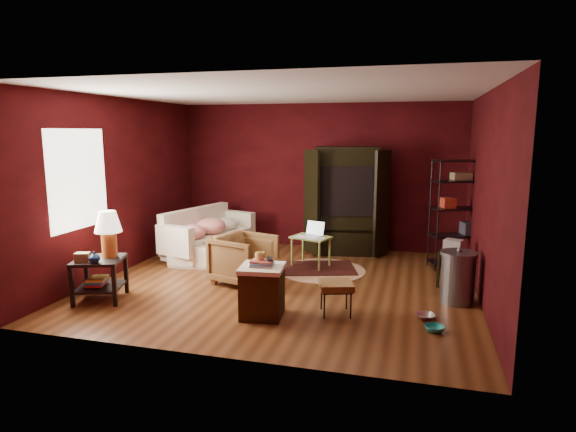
# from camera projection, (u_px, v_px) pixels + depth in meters

# --- Properties ---
(room) EXTENTS (5.54, 5.04, 2.84)m
(room) POSITION_uv_depth(u_px,v_px,m) (282.00, 191.00, 7.02)
(room) COLOR brown
(room) RESTS_ON ground
(sofa) EXTENTS (0.65, 1.90, 0.73)m
(sofa) POSITION_uv_depth(u_px,v_px,m) (208.00, 236.00, 8.83)
(sofa) COLOR white
(sofa) RESTS_ON ground
(armchair) EXTENTS (0.93, 0.97, 0.81)m
(armchair) POSITION_uv_depth(u_px,v_px,m) (244.00, 257.00, 7.22)
(armchair) COLOR black
(armchair) RESTS_ON ground
(pet_bowl_steel) EXTENTS (0.24, 0.12, 0.23)m
(pet_bowl_steel) POSITION_uv_depth(u_px,v_px,m) (426.00, 309.00, 5.87)
(pet_bowl_steel) COLOR silver
(pet_bowl_steel) RESTS_ON ground
(pet_bowl_turquoise) EXTENTS (0.23, 0.15, 0.22)m
(pet_bowl_turquoise) POSITION_uv_depth(u_px,v_px,m) (435.00, 322.00, 5.49)
(pet_bowl_turquoise) COLOR teal
(pet_bowl_turquoise) RESTS_ON ground
(vase) EXTENTS (0.17, 0.17, 0.15)m
(vase) POSITION_uv_depth(u_px,v_px,m) (94.00, 257.00, 6.23)
(vase) COLOR #0D1B42
(vase) RESTS_ON side_table
(mug) EXTENTS (0.13, 0.11, 0.12)m
(mug) POSITION_uv_depth(u_px,v_px,m) (260.00, 255.00, 5.86)
(mug) COLOR #FFF17C
(mug) RESTS_ON hamper
(side_table) EXTENTS (0.77, 0.77, 1.21)m
(side_table) POSITION_uv_depth(u_px,v_px,m) (104.00, 247.00, 6.49)
(side_table) COLOR black
(side_table) RESTS_ON ground
(sofa_cushions) EXTENTS (1.23, 2.04, 0.80)m
(sofa_cushions) POSITION_uv_depth(u_px,v_px,m) (206.00, 235.00, 8.80)
(sofa_cushions) COLOR white
(sofa_cushions) RESTS_ON sofa
(hamper) EXTENTS (0.58, 0.58, 0.74)m
(hamper) POSITION_uv_depth(u_px,v_px,m) (262.00, 290.00, 5.91)
(hamper) COLOR #3E240E
(hamper) RESTS_ON ground
(footstool) EXTENTS (0.51, 0.51, 0.42)m
(footstool) POSITION_uv_depth(u_px,v_px,m) (336.00, 286.00, 5.98)
(footstool) COLOR black
(footstool) RESTS_ON ground
(rug_round) EXTENTS (1.78, 1.78, 0.01)m
(rug_round) POSITION_uv_depth(u_px,v_px,m) (321.00, 270.00, 7.93)
(rug_round) COLOR beige
(rug_round) RESTS_ON ground
(rug_oriental) EXTENTS (1.54, 1.24, 0.01)m
(rug_oriental) POSITION_uv_depth(u_px,v_px,m) (314.00, 268.00, 8.02)
(rug_oriental) COLOR #531B16
(rug_oriental) RESTS_ON ground
(laptop_desk) EXTENTS (0.72, 0.62, 0.76)m
(laptop_desk) POSITION_uv_depth(u_px,v_px,m) (311.00, 240.00, 8.07)
(laptop_desk) COLOR #B9D260
(laptop_desk) RESTS_ON ground
(tv_armoire) EXTENTS (1.55, 0.98, 1.99)m
(tv_armoire) POSITION_uv_depth(u_px,v_px,m) (346.00, 199.00, 8.91)
(tv_armoire) COLOR black
(tv_armoire) RESTS_ON ground
(wire_shelving) EXTENTS (0.96, 0.66, 1.81)m
(wire_shelving) POSITION_uv_depth(u_px,v_px,m) (460.00, 209.00, 7.94)
(wire_shelving) COLOR black
(wire_shelving) RESTS_ON ground
(small_stand) EXTENTS (0.45, 0.45, 0.71)m
(small_stand) POSITION_uv_depth(u_px,v_px,m) (453.00, 252.00, 7.02)
(small_stand) COLOR black
(small_stand) RESTS_ON ground
(trash_can) EXTENTS (0.49, 0.49, 0.75)m
(trash_can) POSITION_uv_depth(u_px,v_px,m) (458.00, 277.00, 6.38)
(trash_can) COLOR slate
(trash_can) RESTS_ON ground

